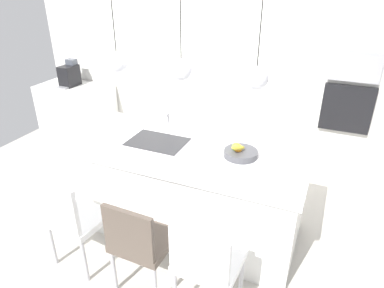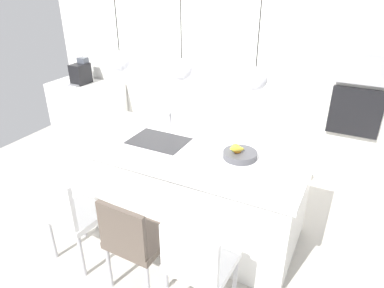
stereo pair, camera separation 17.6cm
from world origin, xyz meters
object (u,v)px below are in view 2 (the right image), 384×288
at_px(chair_near, 71,212).
at_px(chair_far, 198,262).
at_px(chair_middle, 134,238).
at_px(fruit_bowl, 239,154).
at_px(microwave, 365,69).
at_px(coffee_machine, 81,73).
at_px(oven, 355,112).

distance_m(chair_near, chair_far, 1.23).
height_order(chair_near, chair_middle, chair_near).
relative_size(fruit_bowl, microwave, 0.56).
xyz_separation_m(chair_middle, chair_far, (0.56, 0.00, 0.00)).
bearing_deg(chair_near, coffee_machine, 129.98).
distance_m(coffee_machine, oven, 3.85).
distance_m(fruit_bowl, chair_middle, 1.15).
distance_m(oven, chair_middle, 2.85).
relative_size(microwave, chair_near, 0.58).
bearing_deg(microwave, coffee_machine, -175.58).
height_order(fruit_bowl, chair_middle, fruit_bowl).
relative_size(fruit_bowl, coffee_machine, 0.80).
bearing_deg(coffee_machine, microwave, 4.42).
height_order(coffee_machine, chair_far, coffee_machine).
xyz_separation_m(fruit_bowl, chair_far, (0.04, -0.91, -0.45)).
height_order(microwave, chair_far, microwave).
xyz_separation_m(coffee_machine, chair_far, (3.04, -2.16, -0.51)).
xyz_separation_m(fruit_bowl, coffee_machine, (-3.00, 1.25, 0.06)).
relative_size(oven, chair_far, 0.64).
relative_size(microwave, chair_middle, 0.61).
bearing_deg(chair_far, microwave, 72.06).
relative_size(coffee_machine, oven, 0.68).
distance_m(microwave, chair_far, 2.76).
bearing_deg(microwave, oven, 0.00).
distance_m(oven, chair_near, 3.22).
height_order(coffee_machine, oven, oven).
bearing_deg(microwave, chair_middle, -118.90).
bearing_deg(chair_middle, fruit_bowl, 60.38).
distance_m(microwave, chair_near, 3.32).
relative_size(oven, chair_near, 0.60).
distance_m(fruit_bowl, coffee_machine, 3.25).
bearing_deg(oven, chair_middle, -118.90).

